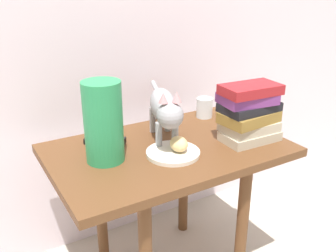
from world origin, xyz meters
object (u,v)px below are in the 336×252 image
at_px(bread_roll, 178,144).
at_px(cat, 164,108).
at_px(tv_remote, 105,141).
at_px(side_table, 168,166).
at_px(book_stack, 249,113).
at_px(candle_jar, 204,109).
at_px(green_vase, 103,122).
at_px(plate, 173,153).

relative_size(bread_roll, cat, 0.18).
height_order(bread_roll, tv_remote, bread_roll).
bearing_deg(side_table, tv_remote, 142.06).
height_order(side_table, book_stack, book_stack).
distance_m(candle_jar, tv_remote, 0.48).
bearing_deg(book_stack, side_table, 161.14).
relative_size(side_table, green_vase, 3.11).
distance_m(plate, tv_remote, 0.27).
distance_m(green_vase, candle_jar, 0.56).
distance_m(cat, green_vase, 0.24).
bearing_deg(green_vase, tv_remote, 69.32).
relative_size(cat, candle_jar, 5.34).
height_order(cat, tv_remote, cat).
xyz_separation_m(plate, cat, (0.03, 0.11, 0.13)).
height_order(bread_roll, green_vase, green_vase).
relative_size(cat, book_stack, 2.01).
relative_size(side_table, cat, 1.85).
bearing_deg(plate, book_stack, -5.89).
distance_m(cat, candle_jar, 0.33).
relative_size(plate, book_stack, 0.82).
bearing_deg(tv_remote, candle_jar, 42.60).
distance_m(bread_roll, tv_remote, 0.28).
height_order(book_stack, tv_remote, book_stack).
relative_size(book_stack, tv_remote, 1.50).
distance_m(bread_roll, book_stack, 0.30).
distance_m(plate, book_stack, 0.32).
relative_size(green_vase, candle_jar, 3.18).
bearing_deg(tv_remote, green_vase, -72.96).
xyz_separation_m(cat, candle_jar, (0.28, 0.14, -0.09)).
xyz_separation_m(side_table, book_stack, (0.29, -0.10, 0.19)).
distance_m(side_table, tv_remote, 0.25).
relative_size(side_table, bread_roll, 10.53).
bearing_deg(side_table, cat, 77.04).
bearing_deg(bread_roll, side_table, 86.62).
bearing_deg(candle_jar, book_stack, -90.98).
xyz_separation_m(bread_roll, cat, (0.01, 0.12, 0.09)).
height_order(plate, cat, cat).
distance_m(green_vase, tv_remote, 0.19).
height_order(book_stack, green_vase, green_vase).
height_order(side_table, candle_jar, candle_jar).
bearing_deg(bread_roll, plate, 156.89).
height_order(bread_roll, candle_jar, candle_jar).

